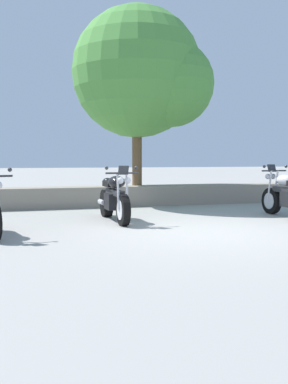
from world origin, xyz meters
TOP-DOWN VIEW (x-y plane):
  - ground_plane at (0.00, 0.00)m, footprint 120.00×120.00m
  - stone_wall at (0.00, 4.80)m, footprint 36.00×0.80m
  - motorcycle_black_centre at (-1.20, 1.83)m, footprint 0.67×2.06m
  - leafy_tree_far_left at (0.38, 4.94)m, footprint 3.86×3.68m

SIDE VIEW (x-z plane):
  - ground_plane at x=0.00m, z-range 0.00..0.00m
  - stone_wall at x=0.00m, z-range 0.00..0.55m
  - motorcycle_black_centre at x=-1.20m, z-range -0.10..1.07m
  - leafy_tree_far_left at x=0.38m, z-range 1.15..6.19m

